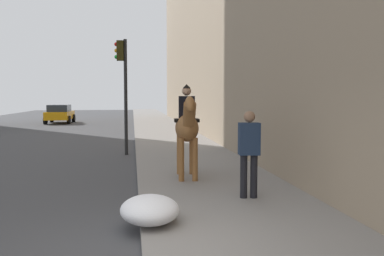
% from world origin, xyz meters
% --- Properties ---
extents(sidewalk_slab, '(120.00, 3.43, 0.12)m').
position_xyz_m(sidewalk_slab, '(0.00, -1.72, 0.06)').
color(sidewalk_slab, gray).
rests_on(sidewalk_slab, ground).
extents(mounted_horse_near, '(2.15, 0.64, 2.28)m').
position_xyz_m(mounted_horse_near, '(4.81, -1.20, 1.38)').
color(mounted_horse_near, brown).
rests_on(mounted_horse_near, sidewalk_slab).
extents(pedestrian_greeting, '(0.29, 0.42, 1.70)m').
position_xyz_m(pedestrian_greeting, '(2.67, -2.13, 1.10)').
color(pedestrian_greeting, black).
rests_on(pedestrian_greeting, sidewalk_slab).
extents(car_near_lane, '(3.84, 1.96, 1.44)m').
position_xyz_m(car_near_lane, '(28.47, 5.69, 0.75)').
color(car_near_lane, orange).
rests_on(car_near_lane, ground).
extents(traffic_light_near_curb, '(0.20, 0.44, 4.10)m').
position_xyz_m(traffic_light_near_curb, '(9.97, 0.42, 2.74)').
color(traffic_light_near_curb, black).
rests_on(traffic_light_near_curb, ground).
extents(snow_pile_near, '(1.20, 0.93, 0.42)m').
position_xyz_m(snow_pile_near, '(1.32, -0.15, 0.33)').
color(snow_pile_near, white).
rests_on(snow_pile_near, sidewalk_slab).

